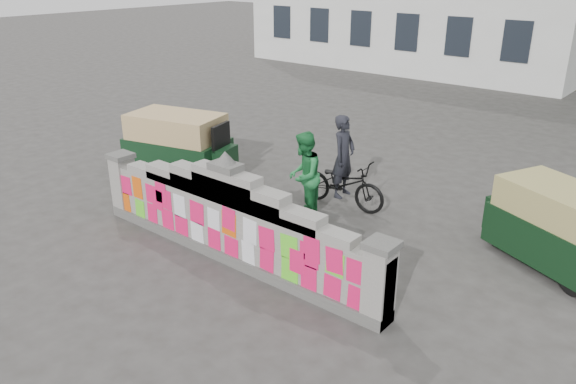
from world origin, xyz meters
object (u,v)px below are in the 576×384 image
Objects in this scene: cyclist_bike at (342,184)px; rickshaw_left at (180,144)px; pedestrian at (304,176)px; rickshaw_right at (555,225)px; cyclist_rider at (343,168)px.

rickshaw_left reaches higher than cyclist_bike.
pedestrian reaches higher than rickshaw_left.
rickshaw_left is 1.09× the size of rickshaw_right.
pedestrian reaches higher than cyclist_bike.
cyclist_bike is at bearing 138.57° from pedestrian.
rickshaw_right is (8.30, 1.21, -0.06)m from rickshaw_left.
cyclist_rider is 1.00m from pedestrian.
cyclist_rider is at bearing 138.57° from pedestrian.
rickshaw_right reaches higher than cyclist_bike.
pedestrian is 0.68× the size of rickshaw_right.
rickshaw_right is at bearing 81.72° from pedestrian.
rickshaw_left is at bearing 98.57° from cyclist_rider.
rickshaw_left is (-4.10, -0.96, 0.28)m from cyclist_bike.
rickshaw_left is at bearing 98.57° from cyclist_bike.
cyclist_rider reaches higher than rickshaw_right.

